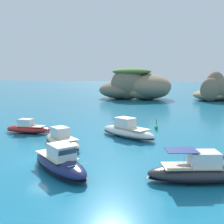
% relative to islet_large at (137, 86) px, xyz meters
% --- Properties ---
extents(ground_plane, '(400.00, 400.00, 0.00)m').
position_rel_islet_large_xyz_m(ground_plane, '(2.49, -59.65, -3.64)').
color(ground_plane, '#197093').
extents(islet_large, '(24.55, 21.45, 9.07)m').
position_rel_islet_large_xyz_m(islet_large, '(0.00, 0.00, 0.00)').
color(islet_large, '#84755B').
rests_on(islet_large, ground).
extents(islet_small, '(14.44, 12.19, 8.07)m').
position_rel_islet_large_xyz_m(islet_small, '(22.29, 1.57, -0.60)').
color(islet_small, '#756651').
rests_on(islet_small, ground).
extents(motorboat_charcoal, '(7.96, 4.42, 2.39)m').
position_rel_islet_large_xyz_m(motorboat_charcoal, '(15.88, -60.79, -2.88)').
color(motorboat_charcoal, '#2D2D33').
rests_on(motorboat_charcoal, ground).
extents(motorboat_white, '(8.27, 6.20, 2.40)m').
position_rel_islet_large_xyz_m(motorboat_white, '(7.84, -48.53, -2.84)').
color(motorboat_white, white).
rests_on(motorboat_white, ground).
extents(motorboat_cream, '(6.76, 6.02, 2.07)m').
position_rel_islet_large_xyz_m(motorboat_cream, '(1.97, -54.58, -2.95)').
color(motorboat_cream, beige).
rests_on(motorboat_cream, ground).
extents(motorboat_red, '(6.37, 2.18, 1.86)m').
position_rel_islet_large_xyz_m(motorboat_red, '(-5.17, -49.67, -3.02)').
color(motorboat_red, red).
rests_on(motorboat_red, ground).
extents(motorboat_navy, '(7.63, 6.78, 2.33)m').
position_rel_islet_large_xyz_m(motorboat_navy, '(5.20, -61.66, -2.86)').
color(motorboat_navy, navy).
rests_on(motorboat_navy, ground).
extents(channel_buoy, '(0.56, 0.56, 1.48)m').
position_rel_islet_large_xyz_m(channel_buoy, '(10.69, -42.87, -3.30)').
color(channel_buoy, green).
rests_on(channel_buoy, ground).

